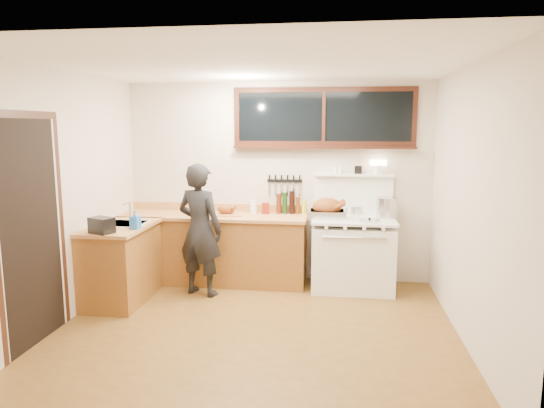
# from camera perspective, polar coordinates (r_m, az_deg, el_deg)

# --- Properties ---
(ground_plane) EXTENTS (4.00, 3.50, 0.02)m
(ground_plane) POSITION_cam_1_polar(r_m,az_deg,el_deg) (5.07, -1.88, -14.59)
(ground_plane) COLOR brown
(room_shell) EXTENTS (4.10, 3.60, 2.65)m
(room_shell) POSITION_cam_1_polar(r_m,az_deg,el_deg) (4.66, -1.99, 4.45)
(room_shell) COLOR beige
(room_shell) RESTS_ON ground
(counter_back) EXTENTS (2.44, 0.64, 1.00)m
(counter_back) POSITION_cam_1_polar(r_m,az_deg,el_deg) (6.43, -6.85, -5.13)
(counter_back) COLOR brown
(counter_back) RESTS_ON ground
(counter_left) EXTENTS (0.64, 1.09, 0.90)m
(counter_left) POSITION_cam_1_polar(r_m,az_deg,el_deg) (5.97, -17.30, -6.62)
(counter_left) COLOR brown
(counter_left) RESTS_ON ground
(sink_unit) EXTENTS (0.50, 0.45, 0.37)m
(sink_unit) POSITION_cam_1_polar(r_m,az_deg,el_deg) (5.94, -17.00, -2.76)
(sink_unit) COLOR white
(sink_unit) RESTS_ON counter_left
(vintage_stove) EXTENTS (1.02, 0.74, 1.61)m
(vintage_stove) POSITION_cam_1_polar(r_m,az_deg,el_deg) (6.19, 9.49, -5.60)
(vintage_stove) COLOR white
(vintage_stove) RESTS_ON ground
(back_window) EXTENTS (2.32, 0.13, 0.77)m
(back_window) POSITION_cam_1_polar(r_m,az_deg,el_deg) (6.30, 6.09, 9.38)
(back_window) COLOR black
(back_window) RESTS_ON room_shell
(left_doorway) EXTENTS (0.02, 1.04, 2.17)m
(left_doorway) POSITION_cam_1_polar(r_m,az_deg,el_deg) (4.97, -26.38, -2.76)
(left_doorway) COLOR black
(left_doorway) RESTS_ON ground
(knife_strip) EXTENTS (0.46, 0.03, 0.28)m
(knife_strip) POSITION_cam_1_polar(r_m,az_deg,el_deg) (6.39, 1.49, 2.65)
(knife_strip) COLOR black
(knife_strip) RESTS_ON room_shell
(man) EXTENTS (0.68, 0.55, 1.60)m
(man) POSITION_cam_1_polar(r_m,az_deg,el_deg) (5.89, -8.47, -3.02)
(man) COLOR black
(man) RESTS_ON ground
(soap_bottle) EXTENTS (0.11, 0.11, 0.21)m
(soap_bottle) POSITION_cam_1_polar(r_m,az_deg,el_deg) (5.59, -15.79, -1.79)
(soap_bottle) COLOR blue
(soap_bottle) RESTS_ON counter_left
(toaster) EXTENTS (0.29, 0.25, 0.17)m
(toaster) POSITION_cam_1_polar(r_m,az_deg,el_deg) (5.48, -19.40, -2.38)
(toaster) COLOR black
(toaster) RESTS_ON counter_left
(cutting_board) EXTENTS (0.45, 0.38, 0.14)m
(cutting_board) POSITION_cam_1_polar(r_m,az_deg,el_deg) (6.26, -5.38, -0.83)
(cutting_board) COLOR #BB814A
(cutting_board) RESTS_ON counter_back
(roast_turkey) EXTENTS (0.50, 0.35, 0.26)m
(roast_turkey) POSITION_cam_1_polar(r_m,az_deg,el_deg) (6.06, 6.54, -0.69)
(roast_turkey) COLOR silver
(roast_turkey) RESTS_ON vintage_stove
(stockpot) EXTENTS (0.35, 0.35, 0.25)m
(stockpot) POSITION_cam_1_polar(r_m,az_deg,el_deg) (6.23, 13.39, -0.41)
(stockpot) COLOR silver
(stockpot) RESTS_ON vintage_stove
(saucepan) EXTENTS (0.18, 0.28, 0.11)m
(saucepan) POSITION_cam_1_polar(r_m,az_deg,el_deg) (6.38, 9.83, -0.72)
(saucepan) COLOR silver
(saucepan) RESTS_ON vintage_stove
(pot_lid) EXTENTS (0.29, 0.29, 0.04)m
(pot_lid) POSITION_cam_1_polar(r_m,az_deg,el_deg) (5.95, 11.40, -1.88)
(pot_lid) COLOR silver
(pot_lid) RESTS_ON vintage_stove
(coffee_tin) EXTENTS (0.11, 0.09, 0.15)m
(coffee_tin) POSITION_cam_1_polar(r_m,az_deg,el_deg) (6.33, -0.77, -0.50)
(coffee_tin) COLOR maroon
(coffee_tin) RESTS_ON counter_back
(pitcher) EXTENTS (0.11, 0.11, 0.17)m
(pitcher) POSITION_cam_1_polar(r_m,az_deg,el_deg) (6.35, -2.22, -0.34)
(pitcher) COLOR white
(pitcher) RESTS_ON counter_back
(bottle_cluster) EXTENTS (0.40, 0.07, 0.30)m
(bottle_cluster) POSITION_cam_1_polar(r_m,az_deg,el_deg) (6.32, 2.09, 0.01)
(bottle_cluster) COLOR black
(bottle_cluster) RESTS_ON counter_back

